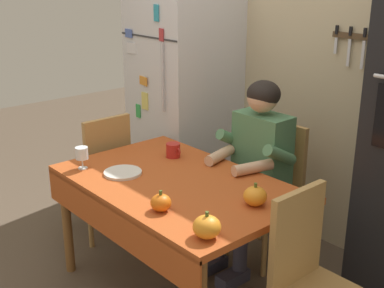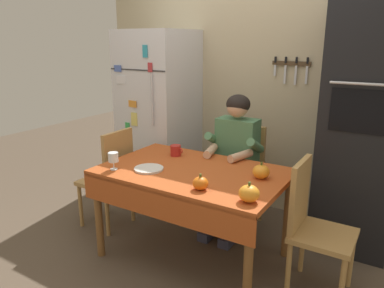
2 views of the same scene
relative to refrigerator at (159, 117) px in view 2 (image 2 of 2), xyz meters
name	(u,v)px [view 2 (image 2 of 2)]	position (x,y,z in m)	size (l,w,h in m)	color
ground_plane	(186,261)	(0.95, -0.96, -0.90)	(10.00, 10.00, 0.00)	brown
back_wall_assembly	(263,81)	(1.00, 0.39, 0.40)	(3.70, 0.13, 2.60)	#BCAD89
refrigerator	(159,117)	(0.00, 0.00, 0.00)	(0.68, 0.71, 1.80)	silver
wall_oven	(364,124)	(2.00, 0.04, 0.15)	(0.60, 0.64, 2.10)	black
dining_table	(191,181)	(0.95, -0.88, -0.24)	(1.40, 0.90, 0.74)	brown
chair_behind_person	(242,170)	(1.02, -0.09, -0.39)	(0.40, 0.40, 0.93)	tan
seated_person	(234,152)	(1.02, -0.28, -0.16)	(0.47, 0.55, 1.25)	#38384C
chair_right_side	(312,222)	(1.85, -0.78, -0.39)	(0.40, 0.40, 0.93)	tan
chair_left_side	(111,175)	(0.05, -0.82, -0.39)	(0.40, 0.40, 0.93)	tan
coffee_mug	(176,150)	(0.64, -0.63, -0.11)	(0.12, 0.09, 0.09)	#B2231E
wine_glass	(113,158)	(0.43, -1.17, -0.07)	(0.08, 0.08, 0.14)	white
pumpkin_large	(261,172)	(1.46, -0.76, -0.11)	(0.12, 0.12, 0.12)	orange
pumpkin_medium	(249,193)	(1.54, -1.17, -0.11)	(0.13, 0.13, 0.13)	orange
pumpkin_small	(200,183)	(1.19, -1.16, -0.12)	(0.11, 0.11, 0.11)	orange
serving_tray	(149,169)	(0.66, -1.04, -0.15)	(0.22, 0.22, 0.02)	silver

